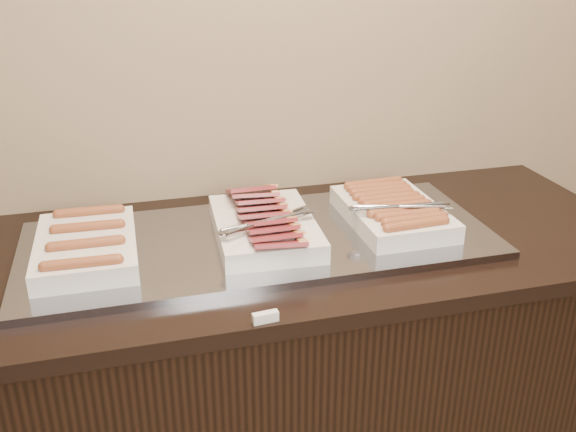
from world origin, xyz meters
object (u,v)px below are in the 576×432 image
object	(u,v)px
warming_tray	(260,240)
dish_left	(86,246)
counter	(259,384)
dish_center	(265,225)
dish_right	(393,211)

from	to	relation	value
warming_tray	dish_left	bearing A→B (deg)	180.00
counter	dish_center	xyz separation A→B (m)	(0.02, -0.00, 0.50)
counter	dish_right	size ratio (longest dim) A/B	5.78
counter	dish_right	bearing A→B (deg)	-0.58
warming_tray	dish_left	world-z (taller)	dish_left
warming_tray	dish_right	world-z (taller)	dish_right
counter	dish_left	bearing A→B (deg)	180.00
counter	warming_tray	distance (m)	0.46
counter	dish_left	xyz separation A→B (m)	(-0.42, 0.00, 0.50)
warming_tray	dish_right	xyz separation A→B (m)	(0.37, -0.00, 0.04)
warming_tray	counter	bearing A→B (deg)	180.00
dish_left	dish_center	bearing A→B (deg)	-0.14
counter	warming_tray	xyz separation A→B (m)	(0.01, 0.00, 0.46)
dish_right	warming_tray	bearing A→B (deg)	179.11
dish_left	dish_right	world-z (taller)	dish_right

